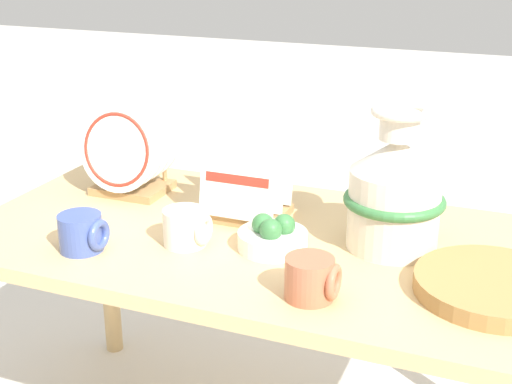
# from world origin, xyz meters

# --- Properties ---
(display_table) EXTENTS (1.40, 0.74, 0.66)m
(display_table) POSITION_xyz_m (0.00, 0.00, 0.59)
(display_table) COLOR tan
(display_table) RESTS_ON ground_plane
(ceramic_vase) EXTENTS (0.23, 0.23, 0.33)m
(ceramic_vase) POSITION_xyz_m (0.31, 0.06, 0.80)
(ceramic_vase) COLOR silver
(ceramic_vase) RESTS_ON display_table
(dish_rack_round_plates) EXTENTS (0.23, 0.18, 0.25)m
(dish_rack_round_plates) POSITION_xyz_m (-0.43, 0.14, 0.77)
(dish_rack_round_plates) COLOR tan
(dish_rack_round_plates) RESTS_ON display_table
(dish_rack_square_plates) EXTENTS (0.19, 0.18, 0.22)m
(dish_rack_square_plates) POSITION_xyz_m (-0.06, 0.10, 0.74)
(dish_rack_square_plates) COLOR tan
(dish_rack_square_plates) RESTS_ON display_table
(wicker_charger_stack) EXTENTS (0.32, 0.32, 0.04)m
(wicker_charger_stack) POSITION_xyz_m (0.55, -0.09, 0.68)
(wicker_charger_stack) COLOR #AD7F47
(wicker_charger_stack) RESTS_ON display_table
(mug_terracotta_glaze) EXTENTS (0.11, 0.10, 0.09)m
(mug_terracotta_glaze) POSITION_xyz_m (0.22, -0.25, 0.71)
(mug_terracotta_glaze) COLOR #B76647
(mug_terracotta_glaze) RESTS_ON display_table
(mug_cream_glaze) EXTENTS (0.11, 0.10, 0.09)m
(mug_cream_glaze) POSITION_xyz_m (-0.13, -0.11, 0.71)
(mug_cream_glaze) COLOR silver
(mug_cream_glaze) RESTS_ON display_table
(mug_cobalt_glaze) EXTENTS (0.11, 0.10, 0.09)m
(mug_cobalt_glaze) POSITION_xyz_m (-0.33, -0.23, 0.71)
(mug_cobalt_glaze) COLOR #42569E
(mug_cobalt_glaze) RESTS_ON display_table
(fruit_bowl) EXTENTS (0.16, 0.16, 0.08)m
(fruit_bowl) POSITION_xyz_m (0.06, -0.06, 0.69)
(fruit_bowl) COLOR white
(fruit_bowl) RESTS_ON display_table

